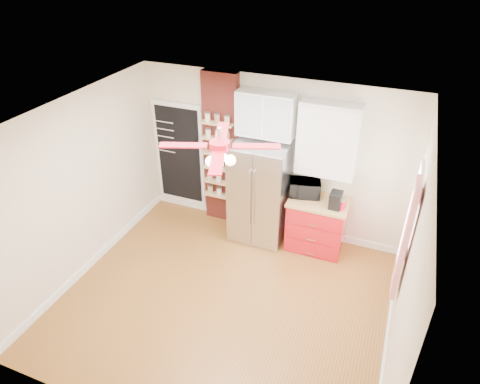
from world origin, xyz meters
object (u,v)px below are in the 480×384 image
at_px(red_cabinet, 316,224).
at_px(coffee_maker, 336,200).
at_px(fridge, 260,192).
at_px(ceiling_fan, 220,146).
at_px(toaster_oven, 305,188).
at_px(canister_left, 342,205).
at_px(pantry_jar_oats, 212,149).

relative_size(red_cabinet, coffee_maker, 3.56).
height_order(fridge, ceiling_fan, ceiling_fan).
bearing_deg(fridge, toaster_oven, 10.41).
height_order(red_cabinet, ceiling_fan, ceiling_fan).
xyz_separation_m(canister_left, pantry_jar_oats, (-2.23, 0.19, 0.46)).
height_order(red_cabinet, canister_left, canister_left).
height_order(red_cabinet, toaster_oven, toaster_oven).
distance_m(fridge, coffee_maker, 1.24).
xyz_separation_m(ceiling_fan, canister_left, (1.29, 1.57, -1.45)).
xyz_separation_m(fridge, ceiling_fan, (0.05, -1.63, 1.55)).
distance_m(coffee_maker, canister_left, 0.12).
height_order(fridge, red_cabinet, fridge).
distance_m(toaster_oven, pantry_jar_oats, 1.65).
bearing_deg(canister_left, coffee_maker, 167.66).
relative_size(canister_left, pantry_jar_oats, 1.27).
relative_size(fridge, canister_left, 11.27).
height_order(ceiling_fan, canister_left, ceiling_fan).
bearing_deg(toaster_oven, canister_left, -31.68).
distance_m(red_cabinet, pantry_jar_oats, 2.11).
bearing_deg(red_cabinet, ceiling_fan, -118.71).
relative_size(red_cabinet, canister_left, 6.05).
distance_m(red_cabinet, ceiling_fan, 2.75).
bearing_deg(ceiling_fan, coffee_maker, 53.38).
relative_size(toaster_oven, coffee_maker, 1.82).
distance_m(ceiling_fan, toaster_oven, 2.34).
height_order(coffee_maker, pantry_jar_oats, pantry_jar_oats).
distance_m(fridge, red_cabinet, 1.06).
xyz_separation_m(fridge, coffee_maker, (1.23, -0.04, 0.16)).
relative_size(fridge, pantry_jar_oats, 14.36).
xyz_separation_m(toaster_oven, pantry_jar_oats, (-1.60, -0.01, 0.40)).
bearing_deg(fridge, red_cabinet, 2.95).
bearing_deg(pantry_jar_oats, toaster_oven, 0.20).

